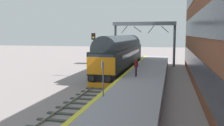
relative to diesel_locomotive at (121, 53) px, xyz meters
The scene contains 8 objects.
ground_plane 8.42m from the diesel_locomotive, 90.01° to the right, with size 140.00×140.00×0.00m, color gray.
track_main 8.40m from the diesel_locomotive, 90.01° to the right, with size 2.50×60.00×0.15m.
station_platform 9.03m from the diesel_locomotive, 65.91° to the right, with size 4.00×44.00×1.01m.
diesel_locomotive is the anchor object (origin of this frame).
signal_post_near 4.98m from the diesel_locomotive, 116.72° to the right, with size 0.44×0.22×4.95m.
platform_number_sign 16.15m from the diesel_locomotive, 82.79° to the right, with size 0.10×0.44×2.18m.
waiting_passenger 8.80m from the diesel_locomotive, 69.99° to the right, with size 0.39×0.51×1.64m.
overhead_footbridge 8.37m from the diesel_locomotive, 74.46° to the left, with size 9.30×2.00×6.63m.
Camera 1 is at (6.10, -22.75, 4.89)m, focal length 40.34 mm.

